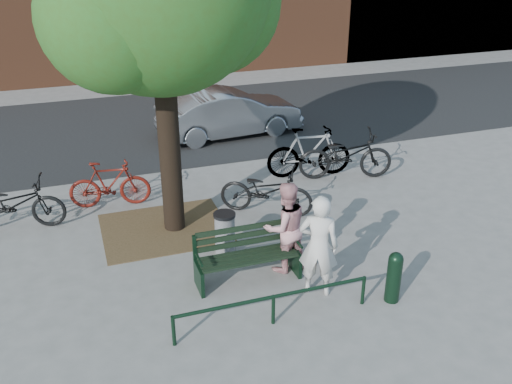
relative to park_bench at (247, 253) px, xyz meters
name	(u,v)px	position (x,y,z in m)	size (l,w,h in m)	color
ground	(248,280)	(0.00, -0.08, -0.48)	(90.00, 90.00, 0.00)	gray
dirt_pit	(165,229)	(-1.00, 2.12, -0.47)	(2.40, 2.00, 0.02)	brown
road	(159,125)	(0.00, 8.42, -0.47)	(40.00, 7.00, 0.01)	black
park_bench	(247,253)	(0.00, 0.00, 0.00)	(1.74, 0.54, 0.97)	black
guard_railing	(273,301)	(0.00, -1.28, -0.08)	(3.06, 0.06, 0.51)	black
person_left	(319,246)	(0.95, -0.74, 0.39)	(0.63, 0.41, 1.73)	beige
person_right	(285,227)	(0.71, 0.07, 0.33)	(0.79, 0.61, 1.62)	#D29093
bollard	(394,275)	(1.99, -1.35, -0.01)	(0.23, 0.23, 0.88)	black
litter_bin	(225,233)	(-0.12, 0.88, -0.07)	(0.40, 0.40, 0.81)	gray
bicycle_a	(13,204)	(-3.73, 3.13, 0.04)	(0.68, 1.96, 1.03)	black
bicycle_b	(110,184)	(-1.87, 3.49, 0.03)	(0.47, 1.68, 1.01)	#58130C
bicycle_c	(266,191)	(1.11, 2.12, 0.03)	(0.67, 1.92, 1.01)	black
bicycle_d	(309,152)	(2.70, 3.59, 0.12)	(0.57, 2.00, 1.20)	gray
bicycle_e	(346,155)	(3.46, 3.22, 0.09)	(0.76, 2.18, 1.14)	black
parked_car	(229,113)	(1.74, 6.91, 0.18)	(1.38, 3.97, 1.31)	gray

